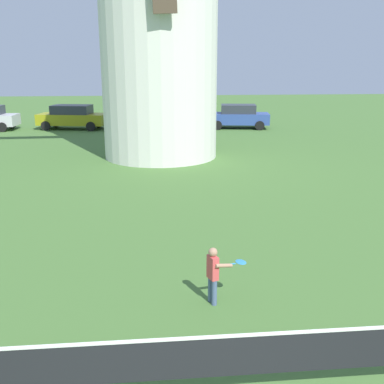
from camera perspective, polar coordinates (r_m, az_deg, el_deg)
tennis_net at (r=5.91m, az=1.97°, el=-20.17°), size 5.88×0.06×1.10m
player_far at (r=8.12m, az=2.83°, el=-10.06°), size 0.74×0.35×1.07m
parked_car_mustard at (r=31.00m, az=-14.91°, el=9.19°), size 4.63×2.53×1.56m
parked_car_black at (r=30.54m, az=-4.56°, el=9.57°), size 4.46×2.47×1.56m
parked_car_blue at (r=30.49m, az=5.86°, el=9.53°), size 4.24×2.37×1.56m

